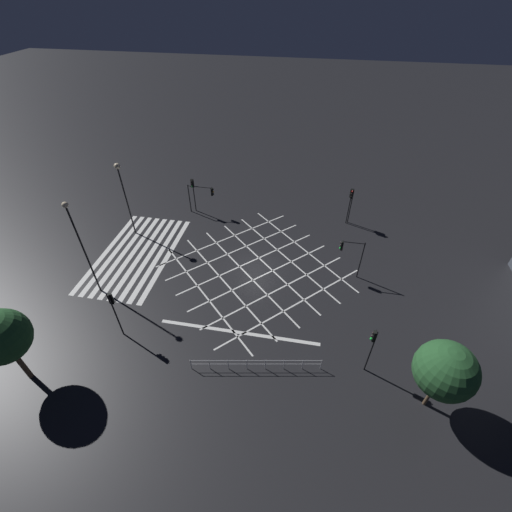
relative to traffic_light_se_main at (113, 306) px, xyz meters
name	(u,v)px	position (x,y,z in m)	size (l,w,h in m)	color
ground_plane	(256,269)	(-9.19, 8.77, -3.13)	(200.00, 200.00, 0.00)	black
road_markings	(178,262)	(-8.84, 1.17, -3.13)	(18.96, 24.95, 0.01)	silver
traffic_light_se_main	(113,306)	(0.00, 0.00, 0.00)	(0.39, 0.36, 4.40)	black
traffic_light_ne_cross	(372,343)	(-0.12, 18.12, -0.06)	(0.36, 0.39, 4.31)	black
traffic_light_nw_main	(351,199)	(-18.34, 17.26, -0.06)	(0.39, 0.36, 4.31)	black
traffic_light_median_north	(350,251)	(-9.75, 17.02, -0.20)	(0.36, 2.13, 4.01)	black
traffic_light_sw_cross	(203,193)	(-17.61, 1.19, -0.55)	(0.36, 3.03, 3.48)	black
traffic_light_sw_main	(193,189)	(-17.79, 0.05, -0.21)	(0.39, 0.36, 4.09)	black
traffic_light_nw_cross	(351,200)	(-18.61, 17.35, -0.27)	(0.36, 0.39, 4.01)	black
street_lamp_east	(78,237)	(-3.94, -4.21, 2.78)	(0.46, 0.46, 8.99)	black
street_lamp_west	(122,183)	(-12.50, -4.98, 2.82)	(0.57, 0.57, 7.96)	black
street_tree_near	(445,371)	(1.73, 21.91, 0.80)	(3.59, 3.59, 5.73)	brown
street_tree_far	(1,337)	(4.59, -4.63, 1.35)	(3.50, 3.50, 6.25)	brown
pedestrian_railing	(256,363)	(1.20, 10.67, -2.46)	(1.69, 9.03, 1.05)	#B7B7BC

